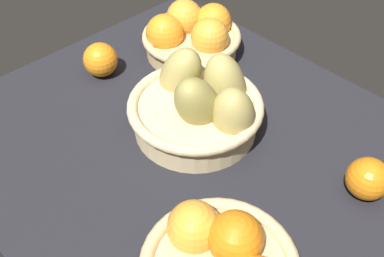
# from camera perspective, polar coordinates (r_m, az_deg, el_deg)

# --- Properties ---
(market_tray) EXTENTS (0.84, 0.72, 0.03)m
(market_tray) POSITION_cam_1_polar(r_m,az_deg,el_deg) (0.82, -0.00, -2.25)
(market_tray) COLOR black
(market_tray) RESTS_ON ground
(basket_far_left) EXTENTS (0.22, 0.22, 0.11)m
(basket_far_left) POSITION_cam_1_polar(r_m,az_deg,el_deg) (1.00, 0.03, 11.97)
(basket_far_left) COLOR tan
(basket_far_left) RESTS_ON market_tray
(basket_center_pears) EXTENTS (0.26, 0.25, 0.16)m
(basket_center_pears) POSITION_cam_1_polar(r_m,az_deg,el_deg) (0.80, 1.07, 3.01)
(basket_center_pears) COLOR #D3BC8C
(basket_center_pears) RESTS_ON market_tray
(loose_orange_front_gap) EXTENTS (0.07, 0.07, 0.07)m
(loose_orange_front_gap) POSITION_cam_1_polar(r_m,az_deg,el_deg) (0.96, -11.64, 8.74)
(loose_orange_front_gap) COLOR orange
(loose_orange_front_gap) RESTS_ON market_tray
(loose_orange_back_gap) EXTENTS (0.07, 0.07, 0.07)m
(loose_orange_back_gap) POSITION_cam_1_polar(r_m,az_deg,el_deg) (0.76, 21.77, -6.04)
(loose_orange_back_gap) COLOR orange
(loose_orange_back_gap) RESTS_ON market_tray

